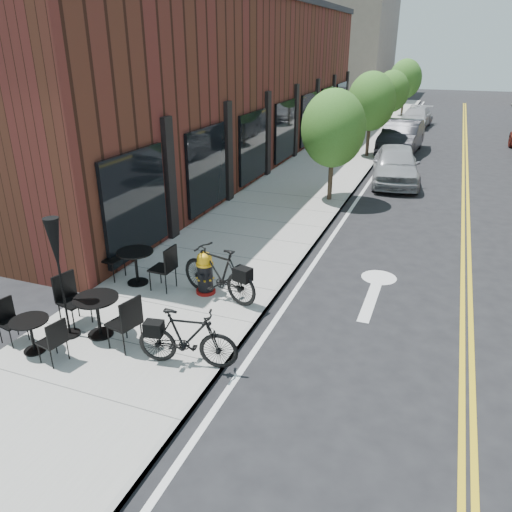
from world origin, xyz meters
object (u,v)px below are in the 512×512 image
at_px(patio_umbrella, 56,253).
at_px(parked_car_a, 396,164).
at_px(bistro_set_c, 136,262).
at_px(bicycle_right, 187,338).
at_px(bistro_set_b, 98,311).
at_px(parked_car_b, 401,137).
at_px(bistro_set_a, 31,331).
at_px(bicycle_left, 219,273).
at_px(fire_hydrant, 205,273).
at_px(parked_car_c, 416,117).

bearing_deg(patio_umbrella, parked_car_a, 72.88).
distance_m(bistro_set_c, parked_car_a, 12.69).
relative_size(bicycle_right, bistro_set_b, 0.90).
distance_m(bistro_set_b, parked_car_a, 14.58).
bearing_deg(bistro_set_c, bicycle_right, -40.24).
distance_m(parked_car_a, parked_car_b, 6.36).
height_order(bistro_set_c, parked_car_a, parked_car_a).
xyz_separation_m(bistro_set_a, patio_umbrella, (0.23, 0.67, 1.27)).
relative_size(bicycle_left, patio_umbrella, 0.85).
relative_size(bicycle_left, bistro_set_c, 1.03).
height_order(fire_hydrant, patio_umbrella, patio_umbrella).
distance_m(fire_hydrant, patio_umbrella, 3.26).
relative_size(patio_umbrella, parked_car_a, 0.53).
height_order(bistro_set_a, bistro_set_c, bistro_set_c).
bearing_deg(bistro_set_a, bicycle_left, 65.34).
distance_m(bicycle_right, bistro_set_c, 3.59).
distance_m(bicycle_left, parked_car_c, 27.52).
distance_m(fire_hydrant, bicycle_right, 2.73).
bearing_deg(bistro_set_b, parked_car_a, 88.44).
bearing_deg(bistro_set_b, bicycle_left, 69.76).
bearing_deg(parked_car_b, bicycle_left, -92.91).
distance_m(bistro_set_a, bistro_set_c, 3.07).
bearing_deg(fire_hydrant, parked_car_b, 107.01).
height_order(bistro_set_b, patio_umbrella, patio_umbrella).
xyz_separation_m(bistro_set_c, patio_umbrella, (0.05, -2.39, 1.17)).
xyz_separation_m(bistro_set_a, parked_car_b, (4.18, 21.29, 0.28)).
height_order(fire_hydrant, parked_car_a, parked_car_a).
distance_m(bistro_set_b, parked_car_b, 20.69).
relative_size(fire_hydrant, bicycle_left, 0.50).
bearing_deg(bicycle_right, bistro_set_c, 36.88).
xyz_separation_m(fire_hydrant, bistro_set_b, (-1.10, -2.31, 0.05)).
distance_m(parked_car_b, parked_car_c, 9.25).
height_order(bistro_set_a, parked_car_b, parked_car_b).
bearing_deg(parked_car_c, fire_hydrant, -89.60).
height_order(bistro_set_a, bistro_set_b, bistro_set_b).
height_order(bicycle_left, bistro_set_b, bicycle_left).
xyz_separation_m(fire_hydrant, parked_car_a, (2.75, 11.75, 0.16)).
height_order(bistro_set_b, parked_car_b, parked_car_b).
relative_size(bicycle_right, parked_car_a, 0.40).
xyz_separation_m(bistro_set_b, bistro_set_c, (-0.60, 2.18, 0.00)).
bearing_deg(bistro_set_c, parked_car_a, 71.92).
distance_m(bicycle_left, bistro_set_b, 2.66).
height_order(bicycle_right, patio_umbrella, patio_umbrella).
relative_size(parked_car_a, parked_car_b, 0.89).
distance_m(bicycle_right, patio_umbrella, 2.84).
bearing_deg(fire_hydrant, bistro_set_b, -91.29).
bearing_deg(patio_umbrella, bistro_set_a, -108.73).
distance_m(bistro_set_a, patio_umbrella, 1.46).
bearing_deg(bicycle_left, fire_hydrant, -90.30).
bearing_deg(parked_car_c, patio_umbrella, -92.34).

